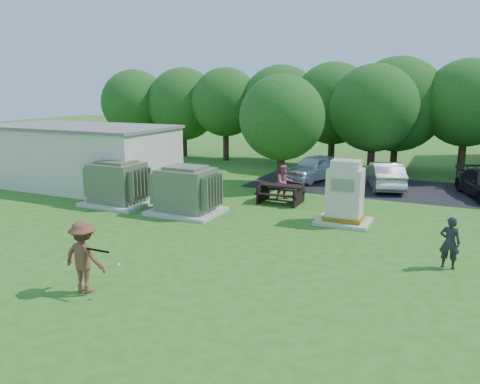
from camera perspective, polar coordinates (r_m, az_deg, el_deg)
The scene contains 15 objects.
ground at distance 15.50m, azimuth -6.27°, elevation -7.65°, with size 120.00×120.00×0.00m, color #2D6619.
service_building at distance 27.13m, azimuth -18.81°, elevation 4.01°, with size 10.00×5.00×3.20m, color beige.
service_building_roof at distance 26.95m, azimuth -19.06°, elevation 7.53°, with size 10.20×5.20×0.15m, color slate.
parking_strip at distance 26.46m, azimuth 23.00°, elevation -0.05°, with size 20.00×6.00×0.01m, color #232326.
transformer_left at distance 22.44m, azimuth -14.69°, elevation 0.95°, with size 3.00×2.40×2.07m.
transformer_right at distance 20.32m, azimuth -6.59°, elevation 0.10°, with size 3.00×2.40×2.07m.
generator_cabinet at distance 19.09m, azimuth 12.65°, elevation -0.48°, with size 2.11×1.72×2.57m.
picnic_table at distance 22.15m, azimuth 5.00°, elevation 0.06°, with size 2.06×1.54×0.88m.
batter at distance 13.13m, azimuth -18.46°, elevation -7.50°, with size 1.26×0.73×1.96m, color brown.
person_by_generator at distance 15.44m, azimuth 24.20°, elevation -5.65°, with size 0.59×0.38×1.61m, color black.
person_at_picnic at distance 22.80m, azimuth 5.41°, elevation 1.19°, with size 0.83×0.65×1.70m, color #D37080.
car_white at distance 27.91m, azimuth 9.05°, elevation 2.97°, with size 1.76×4.38×1.49m, color white.
car_silver_a at distance 26.44m, azimuth 17.22°, elevation 1.99°, with size 1.54×4.43×1.46m, color silver.
batting_equipment at distance 12.66m, azimuth -17.01°, elevation -6.99°, with size 1.14×0.23×0.44m.
tree_row at distance 31.48m, azimuth 14.33°, elevation 10.06°, with size 41.30×13.30×7.30m.
Camera 1 is at (7.59, -12.41, 5.35)m, focal length 35.00 mm.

